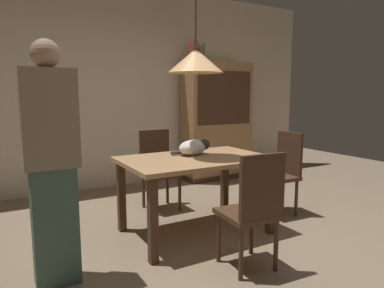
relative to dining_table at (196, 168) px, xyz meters
The scene contains 13 objects.
ground 0.83m from the dining_table, 76.23° to the right, with size 10.00×10.00×0.00m, color #847056.
back_wall 2.29m from the dining_table, 86.66° to the left, with size 6.40×0.10×2.90m, color beige.
dining_table is the anchor object (origin of this frame).
chair_far_back 0.89m from the dining_table, 90.09° to the left, with size 0.41×0.41×0.93m.
chair_right_side 1.14m from the dining_table, ahead, with size 0.42×0.42×0.93m.
chair_near_front 0.89m from the dining_table, 90.34° to the right, with size 0.43×0.43×0.93m.
cat_sleeping 0.23m from the dining_table, 66.80° to the left, with size 0.41×0.33×0.16m.
pendant_lamp 1.01m from the dining_table, 116.57° to the left, with size 0.52×0.52×1.30m.
hutch_bookcase 2.33m from the dining_table, 51.33° to the left, with size 1.12×0.45×1.85m.
book_red_tall 2.47m from the dining_table, 60.65° to the left, with size 0.04×0.22×0.28m, color #B73833.
book_brown_thick 2.48m from the dining_table, 59.07° to the left, with size 0.06×0.24×0.22m, color brown.
book_green_slim 2.52m from the dining_table, 57.67° to the left, with size 0.03×0.20×0.26m, color #427A4C.
person_standing 1.39m from the dining_table, 166.68° to the right, with size 0.36×0.22×1.72m.
Camera 1 is at (-1.79, -2.34, 1.35)m, focal length 32.61 mm.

